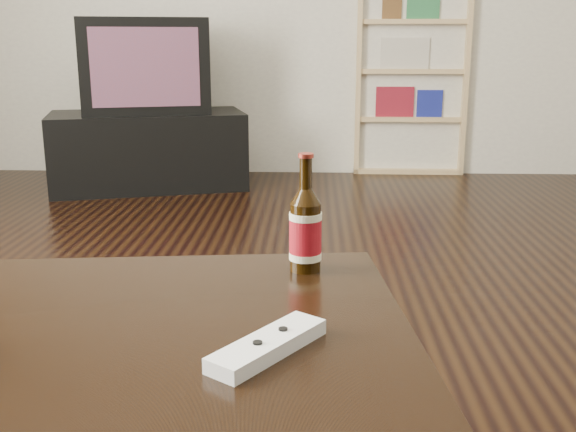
{
  "coord_description": "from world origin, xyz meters",
  "views": [
    {
      "loc": [
        0.16,
        -1.51,
        0.87
      ],
      "look_at": [
        0.12,
        -0.39,
        0.58
      ],
      "focal_mm": 42.0,
      "sensor_mm": 36.0,
      "label": 1
    }
  ],
  "objects_px": {
    "tv": "(144,66)",
    "beer_bottle": "(305,230)",
    "remote": "(268,345)",
    "tv_stand": "(149,150)",
    "bookshelf": "(408,66)"
  },
  "relations": [
    {
      "from": "tv",
      "to": "beer_bottle",
      "type": "height_order",
      "value": "tv"
    },
    {
      "from": "bookshelf",
      "to": "tv_stand",
      "type": "bearing_deg",
      "value": -157.85
    },
    {
      "from": "bookshelf",
      "to": "beer_bottle",
      "type": "xyz_separation_m",
      "value": [
        -0.64,
        -3.53,
        -0.15
      ]
    },
    {
      "from": "tv",
      "to": "beer_bottle",
      "type": "distance_m",
      "value": 3.06
    },
    {
      "from": "bookshelf",
      "to": "beer_bottle",
      "type": "bearing_deg",
      "value": -99.65
    },
    {
      "from": "beer_bottle",
      "to": "remote",
      "type": "bearing_deg",
      "value": -97.58
    },
    {
      "from": "tv_stand",
      "to": "bookshelf",
      "type": "xyz_separation_m",
      "value": [
        1.63,
        0.64,
        0.48
      ]
    },
    {
      "from": "tv",
      "to": "remote",
      "type": "height_order",
      "value": "tv"
    },
    {
      "from": "bookshelf",
      "to": "beer_bottle",
      "type": "height_order",
      "value": "bookshelf"
    },
    {
      "from": "remote",
      "to": "bookshelf",
      "type": "bearing_deg",
      "value": 115.47
    },
    {
      "from": "tv_stand",
      "to": "remote",
      "type": "height_order",
      "value": "remote"
    },
    {
      "from": "tv_stand",
      "to": "remote",
      "type": "xyz_separation_m",
      "value": [
        0.94,
        -3.22,
        0.26
      ]
    },
    {
      "from": "tv_stand",
      "to": "remote",
      "type": "distance_m",
      "value": 3.36
    },
    {
      "from": "bookshelf",
      "to": "remote",
      "type": "relative_size",
      "value": 7.44
    },
    {
      "from": "bookshelf",
      "to": "tv",
      "type": "bearing_deg",
      "value": -157.82
    }
  ]
}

